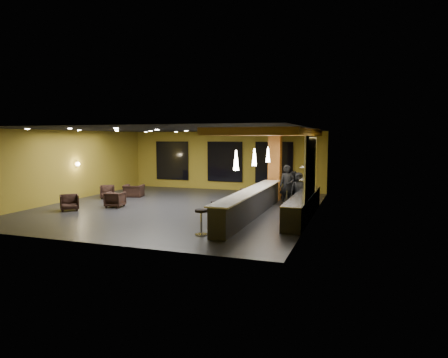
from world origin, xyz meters
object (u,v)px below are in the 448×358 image
(armchair_b, at_px, (115,199))
(bar_stool_4, at_px, (255,192))
(staff_c, at_px, (299,190))
(armchair_c, at_px, (107,192))
(bar_stool_2, at_px, (233,203))
(pendant_1, at_px, (254,157))
(bar_counter, at_px, (251,204))
(column, at_px, (275,165))
(bar_stool_3, at_px, (245,196))
(armchair_d, at_px, (134,191))
(armchair_a, at_px, (69,202))
(bar_stool_1, at_px, (216,209))
(pendant_0, at_px, (236,160))
(staff_a, at_px, (287,186))
(bar_stool_0, at_px, (201,219))
(prep_counter, at_px, (303,206))
(staff_b, at_px, (294,188))
(pendant_2, at_px, (268,155))

(armchair_b, xyz_separation_m, bar_stool_4, (5.68, 3.26, 0.17))
(staff_c, height_order, armchair_c, staff_c)
(bar_stool_2, bearing_deg, armchair_b, 179.87)
(pendant_1, distance_m, staff_c, 3.22)
(bar_stool_4, bearing_deg, bar_counter, -78.23)
(column, bearing_deg, bar_stool_3, -104.98)
(staff_c, height_order, armchair_d, staff_c)
(armchair_d, distance_m, bar_stool_3, 6.68)
(armchair_b, bearing_deg, armchair_a, 36.84)
(bar_counter, height_order, bar_stool_1, bar_counter)
(armchair_a, distance_m, bar_stool_2, 7.11)
(bar_counter, relative_size, pendant_0, 11.43)
(staff_c, bearing_deg, bar_stool_1, -141.15)
(armchair_c, bearing_deg, bar_counter, -49.50)
(staff_a, xyz_separation_m, bar_stool_0, (-1.65, -6.37, -0.41))
(armchair_c, relative_size, armchair_d, 0.76)
(bar_stool_0, bearing_deg, column, 84.99)
(armchair_a, xyz_separation_m, bar_stool_3, (7.01, 3.05, 0.21))
(bar_counter, height_order, pendant_0, pendant_0)
(armchair_c, distance_m, bar_stool_2, 7.82)
(staff_c, bearing_deg, armchair_c, 160.04)
(armchair_c, distance_m, bar_stool_4, 7.69)
(armchair_c, relative_size, bar_stool_1, 0.92)
(staff_a, xyz_separation_m, bar_stool_3, (-1.69, -1.11, -0.39))
(prep_counter, bearing_deg, bar_stool_3, 155.36)
(bar_counter, distance_m, pendant_1, 1.92)
(staff_b, xyz_separation_m, bar_stool_2, (-2.00, -3.08, -0.30))
(prep_counter, distance_m, staff_c, 2.49)
(staff_c, xyz_separation_m, armchair_d, (-8.76, 0.22, -0.47))
(pendant_2, bearing_deg, staff_b, 6.39)
(bar_stool_3, bearing_deg, staff_b, 34.78)
(armchair_d, height_order, bar_stool_1, bar_stool_1)
(pendant_1, bearing_deg, pendant_0, -90.00)
(bar_stool_3, bearing_deg, armchair_a, -156.48)
(column, height_order, staff_b, column)
(staff_a, xyz_separation_m, armchair_a, (-8.70, -4.16, -0.60))
(armchair_d, distance_m, bar_stool_4, 6.61)
(staff_b, height_order, armchair_b, staff_b)
(column, relative_size, bar_stool_2, 4.50)
(staff_a, bearing_deg, staff_c, -8.68)
(armchair_b, bearing_deg, staff_c, -167.63)
(armchair_d, height_order, bar_stool_4, bar_stool_4)
(bar_counter, bearing_deg, armchair_d, 156.85)
(bar_stool_3, bearing_deg, pendant_1, -59.05)
(prep_counter, xyz_separation_m, staff_b, (-0.78, 2.64, 0.37))
(staff_c, relative_size, armchair_a, 2.07)
(staff_b, relative_size, armchair_b, 2.08)
(armchair_c, bearing_deg, bar_stool_1, -62.05)
(staff_b, relative_size, armchair_d, 1.64)
(armchair_b, bearing_deg, bar_stool_4, -157.65)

